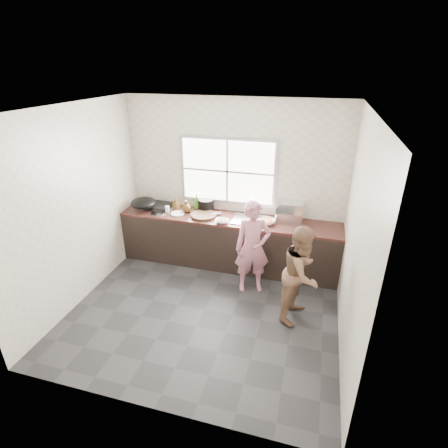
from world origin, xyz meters
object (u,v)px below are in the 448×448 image
(cutting_board, at_px, (204,215))
(bottle_green, at_px, (197,201))
(bowl_held, at_px, (260,221))
(bottle_brown_short, at_px, (186,207))
(wok, at_px, (143,203))
(woman, at_px, (252,250))
(black_pot, at_px, (206,205))
(pot_lid_left, at_px, (158,213))
(glass_jar, at_px, (167,209))
(bowl_crabs, at_px, (268,222))
(burner, at_px, (158,206))
(plate_food, at_px, (178,214))
(dish_rack, at_px, (289,211))
(person_side, at_px, (301,274))
(bottle_brown_tall, at_px, (176,204))
(bowl_mince, at_px, (222,221))
(pot_lid_right, at_px, (172,208))

(cutting_board, relative_size, bottle_green, 1.40)
(bowl_held, distance_m, bottle_brown_short, 1.27)
(bottle_green, height_order, wok, bottle_green)
(bottle_brown_short, bearing_deg, woman, -26.79)
(black_pot, relative_size, pot_lid_left, 1.12)
(black_pot, distance_m, glass_jar, 0.65)
(glass_jar, bearing_deg, bowl_crabs, -0.14)
(bowl_crabs, bearing_deg, burner, 175.37)
(plate_food, bearing_deg, black_pot, 37.15)
(dish_rack, bearing_deg, bowl_crabs, -143.99)
(person_side, distance_m, bottle_brown_short, 2.29)
(black_pot, distance_m, bottle_brown_tall, 0.51)
(pot_lid_left, bearing_deg, bottle_brown_short, 22.38)
(burner, xyz_separation_m, pot_lid_left, (0.11, -0.25, -0.02))
(dish_rack, bearing_deg, bowl_held, -153.16)
(burner, relative_size, wok, 0.87)
(dish_rack, bearing_deg, bottle_brown_short, -176.65)
(plate_food, distance_m, wok, 0.62)
(woman, relative_size, bottle_brown_tall, 6.78)
(bottle_green, bearing_deg, bowl_crabs, -12.32)
(black_pot, relative_size, burner, 0.71)
(woman, xyz_separation_m, bottle_brown_tall, (-1.48, 0.72, 0.30))
(bowl_mince, bearing_deg, wok, 175.17)
(pot_lid_right, bearing_deg, pot_lid_left, -118.09)
(bottle_green, bearing_deg, wok, -159.11)
(black_pot, distance_m, pot_lid_left, 0.82)
(bottle_green, xyz_separation_m, wok, (-0.84, -0.32, -0.01))
(person_side, relative_size, bowl_mince, 6.21)
(burner, bearing_deg, bowl_crabs, -4.63)
(glass_jar, relative_size, pot_lid_left, 0.44)
(bowl_mince, relative_size, pot_lid_left, 0.90)
(bottle_brown_short, bearing_deg, bottle_brown_tall, 159.32)
(cutting_board, xyz_separation_m, bowl_mince, (0.35, -0.15, 0.01))
(black_pot, height_order, pot_lid_left, black_pot)
(cutting_board, distance_m, plate_food, 0.45)
(pot_lid_left, bearing_deg, glass_jar, 37.92)
(bottle_brown_tall, bearing_deg, woman, -25.92)
(cutting_board, distance_m, wok, 1.06)
(pot_lid_left, bearing_deg, bowl_held, 3.17)
(black_pot, bearing_deg, wok, -162.44)
(bowl_crabs, bearing_deg, pot_lid_left, -177.03)
(bowl_held, height_order, glass_jar, glass_jar)
(plate_food, height_order, bottle_green, bottle_green)
(person_side, height_order, bowl_crabs, person_side)
(black_pot, bearing_deg, woman, -40.12)
(cutting_board, height_order, black_pot, black_pot)
(bowl_crabs, distance_m, bottle_brown_short, 1.40)
(woman, xyz_separation_m, dish_rack, (0.43, 0.78, 0.35))
(woman, distance_m, pot_lid_right, 1.73)
(woman, distance_m, burner, 1.96)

